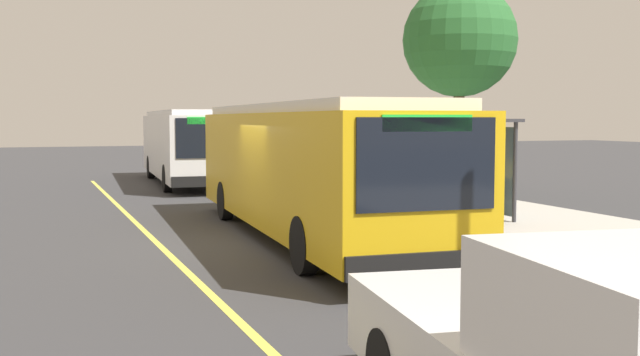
{
  "coord_description": "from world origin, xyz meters",
  "views": [
    {
      "loc": [
        15.45,
        -4.7,
        2.63
      ],
      "look_at": [
        1.29,
        0.73,
        1.45
      ],
      "focal_mm": 42.79,
      "sensor_mm": 36.0,
      "label": 1
    }
  ],
  "objects_px": {
    "transit_bus_second": "(187,144)",
    "waiting_bench": "(461,197)",
    "transit_bus_main": "(308,165)",
    "route_sign_post": "(435,150)"
  },
  "relations": [
    {
      "from": "transit_bus_second",
      "to": "waiting_bench",
      "type": "bearing_deg",
      "value": 16.97
    },
    {
      "from": "transit_bus_second",
      "to": "waiting_bench",
      "type": "xyz_separation_m",
      "value": [
        13.97,
        4.26,
        -0.98
      ]
    },
    {
      "from": "transit_bus_second",
      "to": "waiting_bench",
      "type": "distance_m",
      "value": 14.64
    },
    {
      "from": "transit_bus_main",
      "to": "waiting_bench",
      "type": "bearing_deg",
      "value": 103.39
    },
    {
      "from": "transit_bus_main",
      "to": "transit_bus_second",
      "type": "xyz_separation_m",
      "value": [
        -15.06,
        0.3,
        -0.0
      ]
    },
    {
      "from": "transit_bus_second",
      "to": "transit_bus_main",
      "type": "bearing_deg",
      "value": -1.13
    },
    {
      "from": "transit_bus_main",
      "to": "route_sign_post",
      "type": "height_order",
      "value": "same"
    },
    {
      "from": "transit_bus_second",
      "to": "route_sign_post",
      "type": "bearing_deg",
      "value": 8.0
    },
    {
      "from": "transit_bus_main",
      "to": "waiting_bench",
      "type": "distance_m",
      "value": 4.79
    },
    {
      "from": "transit_bus_main",
      "to": "transit_bus_second",
      "type": "relative_size",
      "value": 1.09
    }
  ]
}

